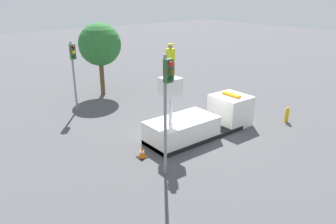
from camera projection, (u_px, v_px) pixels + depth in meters
name	position (u px, v px, depth m)	size (l,w,h in m)	color
ground_plane	(195.00, 136.00, 19.34)	(120.00, 120.00, 0.00)	#4C4C4F
bucket_truck	(201.00, 122.00, 19.36)	(7.09, 2.23, 3.85)	black
worker	(170.00, 61.00, 16.62)	(0.40, 0.26, 1.75)	brown
traffic_light_pole	(167.00, 94.00, 13.93)	(0.34, 0.57, 5.63)	gray
traffic_light_across	(73.00, 63.00, 22.22)	(0.34, 0.57, 4.90)	gray
fire_hydrant	(287.00, 115.00, 21.30)	(0.48, 0.24, 1.01)	gold
traffic_cone_rear	(142.00, 152.00, 16.80)	(0.49, 0.49, 0.61)	black
tree_left_bg	(100.00, 45.00, 25.81)	(3.36, 3.36, 5.79)	brown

